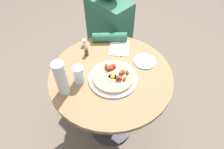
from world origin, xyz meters
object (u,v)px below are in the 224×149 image
object	(u,v)px
dining_table	(111,90)
fork	(117,47)
pizza_plate	(113,78)
water_glass	(79,74)
breakfast_pizza	(113,76)
salt_shaker	(84,42)
bread_plate	(145,61)
knife	(122,47)
pepper_shaker	(86,52)
water_bottle	(61,79)
person_seated	(109,41)

from	to	relation	value
dining_table	fork	distance (m)	0.32
dining_table	pizza_plate	bearing A→B (deg)	155.72
fork	water_glass	world-z (taller)	water_glass
breakfast_pizza	salt_shaker	xyz separation A→B (m)	(0.39, -0.09, 0.00)
dining_table	bread_plate	bearing A→B (deg)	-109.14
knife	pepper_shaker	bearing A→B (deg)	-69.35
bread_plate	breakfast_pizza	bearing A→B (deg)	79.79
water_bottle	pepper_shaker	size ratio (longest dim) A/B	4.27
person_seated	water_bottle	world-z (taller)	person_seated
breakfast_pizza	fork	distance (m)	0.30
breakfast_pizza	person_seated	bearing A→B (deg)	-42.72
pizza_plate	knife	distance (m)	0.30
breakfast_pizza	knife	bearing A→B (deg)	-57.79
person_seated	pepper_shaker	bearing A→B (deg)	114.58
person_seated	salt_shaker	xyz separation A→B (m)	(-0.10, 0.36, 0.27)
person_seated	knife	bearing A→B (deg)	149.28
person_seated	salt_shaker	world-z (taller)	person_seated
salt_shaker	knife	bearing A→B (deg)	-142.73
water_glass	pizza_plate	bearing A→B (deg)	-131.14
knife	person_seated	bearing A→B (deg)	-159.92
pizza_plate	salt_shaker	size ratio (longest dim) A/B	6.12
fork	knife	distance (m)	0.04
knife	water_bottle	xyz separation A→B (m)	(-0.02, 0.54, 0.12)
breakfast_pizza	salt_shaker	size ratio (longest dim) A/B	5.12
pizza_plate	pepper_shaker	xyz separation A→B (m)	(0.29, -0.03, 0.02)
breakfast_pizza	fork	bearing A→B (deg)	-50.98
pizza_plate	salt_shaker	bearing A→B (deg)	-12.78
pizza_plate	fork	world-z (taller)	pizza_plate
water_glass	pepper_shaker	xyz separation A→B (m)	(0.15, -0.19, -0.03)
water_bottle	fork	bearing A→B (deg)	-84.68
knife	water_glass	xyz separation A→B (m)	(-0.02, 0.42, 0.06)
dining_table	pepper_shaker	distance (m)	0.33
salt_shaker	water_glass	bearing A→B (deg)	134.35
bread_plate	salt_shaker	world-z (taller)	salt_shaker
water_bottle	salt_shaker	distance (m)	0.45
salt_shaker	fork	bearing A→B (deg)	-143.01
knife	fork	bearing A→B (deg)	-90.00
person_seated	fork	size ratio (longest dim) A/B	6.31
breakfast_pizza	pepper_shaker	distance (m)	0.30
knife	salt_shaker	size ratio (longest dim) A/B	3.47
knife	salt_shaker	world-z (taller)	salt_shaker
dining_table	pepper_shaker	world-z (taller)	pepper_shaker
dining_table	breakfast_pizza	size ratio (longest dim) A/B	3.09
pizza_plate	water_bottle	bearing A→B (deg)	63.17
pizza_plate	knife	xyz separation A→B (m)	(0.16, -0.26, 0.00)
water_glass	water_bottle	size ratio (longest dim) A/B	0.51
knife	pepper_shaker	size ratio (longest dim) A/B	3.14
water_bottle	pepper_shaker	bearing A→B (deg)	-63.69
knife	salt_shaker	bearing A→B (deg)	-91.93
person_seated	breakfast_pizza	xyz separation A→B (m)	(-0.49, 0.45, 0.27)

